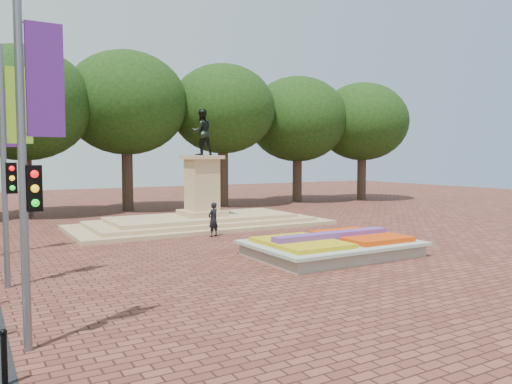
% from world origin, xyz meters
% --- Properties ---
extents(ground, '(90.00, 90.00, 0.00)m').
position_xyz_m(ground, '(0.00, 0.00, 0.00)').
color(ground, brown).
rests_on(ground, ground).
extents(flower_bed, '(6.30, 4.30, 0.91)m').
position_xyz_m(flower_bed, '(1.03, -2.00, 0.38)').
color(flower_bed, gray).
rests_on(flower_bed, ground).
extents(monument, '(14.00, 6.00, 6.40)m').
position_xyz_m(monument, '(0.00, 8.00, 0.88)').
color(monument, tan).
rests_on(monument, ground).
extents(tree_row_back, '(44.80, 8.80, 10.43)m').
position_xyz_m(tree_row_back, '(2.33, 18.00, 6.67)').
color(tree_row_back, '#34271C').
rests_on(tree_row_back, ground).
extents(banner_poles, '(0.88, 11.17, 7.00)m').
position_xyz_m(banner_poles, '(-10.08, -1.31, 3.88)').
color(banner_poles, slate).
rests_on(banner_poles, ground).
extents(pedestrian, '(0.71, 0.60, 1.65)m').
position_xyz_m(pedestrian, '(-0.98, 4.50, 0.82)').
color(pedestrian, black).
rests_on(pedestrian, ground).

